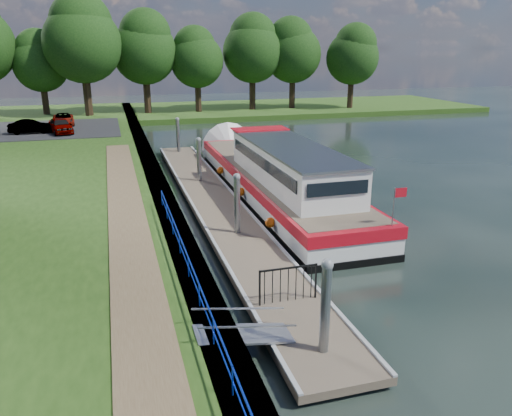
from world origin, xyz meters
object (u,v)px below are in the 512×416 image
object	(u,v)px
pontoon	(216,206)
barge	(271,175)
car_d	(63,119)
car_a	(60,125)
car_b	(31,127)

from	to	relation	value
pontoon	barge	xyz separation A→B (m)	(3.60, 2.00, 0.90)
barge	car_d	xyz separation A→B (m)	(-12.60, 25.00, 0.30)
car_a	car_b	distance (m)	2.51
car_a	car_b	xyz separation A→B (m)	(-2.44, 0.59, -0.08)
barge	car_d	bearing A→B (deg)	116.75
barge	car_b	bearing A→B (deg)	125.85
pontoon	barge	size ratio (longest dim) A/B	1.42
barge	pontoon	bearing A→B (deg)	-150.88
pontoon	barge	bearing A→B (deg)	29.12
pontoon	car_a	bearing A→B (deg)	111.95
car_d	pontoon	bearing A→B (deg)	-76.58
car_a	car_b	size ratio (longest dim) A/B	1.10
pontoon	car_b	distance (m)	25.38
barge	car_a	distance (m)	23.65
car_b	car_d	xyz separation A→B (m)	(2.33, 4.33, -0.03)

